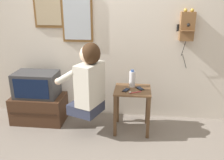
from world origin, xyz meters
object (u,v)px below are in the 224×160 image
at_px(person, 88,80).
at_px(framed_picture, 48,9).
at_px(wall_phone_antique, 187,26).
at_px(wall_mirror, 77,18).
at_px(water_bottle, 132,79).
at_px(toothbrush, 134,92).
at_px(cell_phone_held, 126,90).
at_px(cell_phone_spare, 140,88).
at_px(television, 37,84).

relative_size(person, framed_picture, 1.80).
xyz_separation_m(wall_phone_antique, wall_mirror, (-1.47, 0.04, 0.09)).
bearing_deg(framed_picture, water_bottle, -14.70).
xyz_separation_m(water_bottle, toothbrush, (0.03, -0.22, -0.10)).
xyz_separation_m(framed_picture, water_bottle, (1.19, -0.31, -0.87)).
distance_m(person, wall_phone_antique, 1.47).
distance_m(wall_phone_antique, framed_picture, 1.89).
bearing_deg(cell_phone_held, framed_picture, 179.30).
xyz_separation_m(person, toothbrush, (0.58, 0.03, -0.14)).
bearing_deg(wall_phone_antique, cell_phone_held, -151.21).
distance_m(person, framed_picture, 1.19).
relative_size(person, wall_mirror, 1.39).
distance_m(person, toothbrush, 0.59).
height_order(wall_phone_antique, cell_phone_spare, wall_phone_antique).
relative_size(wall_mirror, cell_phone_spare, 4.88).
height_order(wall_phone_antique, framed_picture, framed_picture).
xyz_separation_m(cell_phone_held, cell_phone_spare, (0.18, 0.08, 0.00)).
distance_m(person, cell_phone_held, 0.50).
xyz_separation_m(framed_picture, cell_phone_spare, (1.29, -0.39, -0.97)).
bearing_deg(person, cell_phone_spare, -53.68).
xyz_separation_m(wall_mirror, cell_phone_held, (0.71, -0.46, -0.86)).
height_order(person, water_bottle, person).
relative_size(wall_phone_antique, cell_phone_held, 5.73).
bearing_deg(framed_picture, wall_phone_antique, -1.34).
bearing_deg(toothbrush, wall_mirror, 29.82).
relative_size(framed_picture, toothbrush, 3.38).
xyz_separation_m(person, cell_phone_held, (0.47, 0.10, -0.15)).
bearing_deg(person, water_bottle, -44.04).
distance_m(wall_phone_antique, water_bottle, 0.99).
distance_m(framed_picture, cell_phone_spare, 1.66).
height_order(person, television, person).
bearing_deg(wall_mirror, cell_phone_spare, -23.28).
bearing_deg(television, cell_phone_held, -7.52).
bearing_deg(television, wall_phone_antique, 7.00).
xyz_separation_m(wall_phone_antique, cell_phone_spare, (-0.58, -0.34, -0.77)).
xyz_separation_m(television, wall_mirror, (0.56, 0.29, 0.90)).
relative_size(cell_phone_spare, water_bottle, 0.59).
bearing_deg(toothbrush, cell_phone_held, 29.06).
bearing_deg(cell_phone_spare, cell_phone_held, 170.51).
xyz_separation_m(wall_phone_antique, toothbrush, (-0.65, -0.49, -0.77)).
relative_size(cell_phone_spare, toothbrush, 0.90).
bearing_deg(toothbrush, water_bottle, -18.46).
xyz_separation_m(wall_phone_antique, cell_phone_held, (-0.76, -0.42, -0.77)).
bearing_deg(television, person, -18.20).
relative_size(television, toothbrush, 3.90).
distance_m(television, water_bottle, 1.35).
distance_m(television, cell_phone_spare, 1.45).
height_order(wall_phone_antique, cell_phone_held, wall_phone_antique).
relative_size(wall_phone_antique, toothbrush, 5.16).
xyz_separation_m(wall_mirror, toothbrush, (0.82, -0.53, -0.86)).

